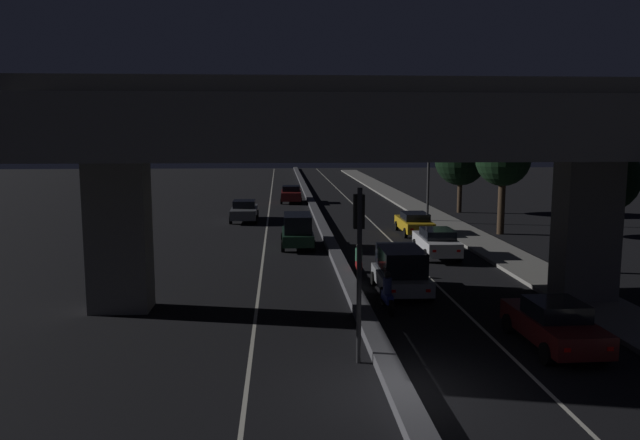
# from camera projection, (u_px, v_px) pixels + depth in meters

# --- Properties ---
(ground_plane) EXTENTS (200.00, 200.00, 0.00)m
(ground_plane) POSITION_uv_depth(u_px,v_px,m) (398.00, 394.00, 15.59)
(ground_plane) COLOR black
(lane_line_left_inner) EXTENTS (0.12, 126.00, 0.00)m
(lane_line_left_inner) POSITION_uv_depth(u_px,v_px,m) (268.00, 214.00, 49.93)
(lane_line_left_inner) COLOR beige
(lane_line_left_inner) RESTS_ON ground_plane
(lane_line_right_inner) EXTENTS (0.12, 126.00, 0.00)m
(lane_line_right_inner) POSITION_uv_depth(u_px,v_px,m) (363.00, 213.00, 50.42)
(lane_line_right_inner) COLOR beige
(lane_line_right_inner) RESTS_ON ground_plane
(median_divider) EXTENTS (0.64, 126.00, 0.32)m
(median_divider) POSITION_uv_depth(u_px,v_px,m) (316.00, 212.00, 50.15)
(median_divider) COLOR #4C4C51
(median_divider) RESTS_ON ground_plane
(sidewalk_right) EXTENTS (2.61, 126.00, 0.17)m
(sidewalk_right) POSITION_uv_depth(u_px,v_px,m) (448.00, 224.00, 43.82)
(sidewalk_right) COLOR gray
(sidewalk_right) RESTS_ON ground_plane
(elevated_overpass) EXTENTS (25.03, 10.21, 8.52)m
(elevated_overpass) POSITION_uv_depth(u_px,v_px,m) (359.00, 135.00, 22.73)
(elevated_overpass) COLOR slate
(elevated_overpass) RESTS_ON ground_plane
(traffic_light_left_of_median) EXTENTS (0.30, 0.49, 4.99)m
(traffic_light_left_of_median) POSITION_uv_depth(u_px,v_px,m) (359.00, 244.00, 17.34)
(traffic_light_left_of_median) COLOR black
(traffic_light_left_of_median) RESTS_ON ground_plane
(street_lamp) EXTENTS (2.02, 0.32, 7.31)m
(street_lamp) POSITION_uv_depth(u_px,v_px,m) (425.00, 163.00, 44.66)
(street_lamp) COLOR #2D2D30
(street_lamp) RESTS_ON ground_plane
(car_dark_red_lead) EXTENTS (1.94, 4.29, 1.48)m
(car_dark_red_lead) POSITION_uv_depth(u_px,v_px,m) (554.00, 324.00, 18.89)
(car_dark_red_lead) COLOR #591414
(car_dark_red_lead) RESTS_ON ground_plane
(car_silver_second) EXTENTS (2.08, 4.07, 1.83)m
(car_silver_second) POSITION_uv_depth(u_px,v_px,m) (401.00, 270.00, 25.37)
(car_silver_second) COLOR gray
(car_silver_second) RESTS_ON ground_plane
(car_white_third) EXTENTS (1.97, 4.56, 1.50)m
(car_white_third) POSITION_uv_depth(u_px,v_px,m) (437.00, 242.00, 32.73)
(car_white_third) COLOR silver
(car_white_third) RESTS_ON ground_plane
(car_taxi_yellow_fourth) EXTENTS (1.93, 4.62, 1.41)m
(car_taxi_yellow_fourth) POSITION_uv_depth(u_px,v_px,m) (414.00, 223.00, 40.05)
(car_taxi_yellow_fourth) COLOR gold
(car_taxi_yellow_fourth) RESTS_ON ground_plane
(car_dark_green_lead_oncoming) EXTENTS (1.88, 4.12, 1.92)m
(car_dark_green_lead_oncoming) POSITION_uv_depth(u_px,v_px,m) (297.00, 230.00, 35.32)
(car_dark_green_lead_oncoming) COLOR black
(car_dark_green_lead_oncoming) RESTS_ON ground_plane
(car_grey_second_oncoming) EXTENTS (1.99, 4.72, 1.52)m
(car_grey_second_oncoming) POSITION_uv_depth(u_px,v_px,m) (244.00, 211.00, 46.04)
(car_grey_second_oncoming) COLOR #515459
(car_grey_second_oncoming) RESTS_ON ground_plane
(car_dark_red_third_oncoming) EXTENTS (2.04, 4.02, 1.57)m
(car_dark_red_third_oncoming) POSITION_uv_depth(u_px,v_px,m) (291.00, 194.00, 58.10)
(car_dark_red_third_oncoming) COLOR #591414
(car_dark_red_third_oncoming) RESTS_ON ground_plane
(motorcycle_blue_filtering_near) EXTENTS (0.34, 1.96, 1.48)m
(motorcycle_blue_filtering_near) POSITION_uv_depth(u_px,v_px,m) (387.00, 294.00, 22.78)
(motorcycle_blue_filtering_near) COLOR black
(motorcycle_blue_filtering_near) RESTS_ON ground_plane
(motorcycle_red_filtering_mid) EXTENTS (0.34, 1.96, 1.51)m
(motorcycle_red_filtering_mid) POSITION_uv_depth(u_px,v_px,m) (359.00, 262.00, 28.46)
(motorcycle_red_filtering_mid) COLOR black
(motorcycle_red_filtering_mid) RESTS_ON ground_plane
(pedestrian_on_sidewalk) EXTENTS (0.36, 0.36, 1.78)m
(pedestrian_on_sidewalk) POSITION_uv_depth(u_px,v_px,m) (613.00, 277.00, 23.57)
(pedestrian_on_sidewalk) COLOR #2D261E
(pedestrian_on_sidewalk) RESTS_ON sidewalk_right
(roadside_tree_kerbside_near) EXTENTS (3.18, 3.18, 6.00)m
(roadside_tree_kerbside_near) POSITION_uv_depth(u_px,v_px,m) (604.00, 179.00, 28.54)
(roadside_tree_kerbside_near) COLOR #2D2116
(roadside_tree_kerbside_near) RESTS_ON ground_plane
(roadside_tree_kerbside_mid) EXTENTS (3.48, 3.48, 6.58)m
(roadside_tree_kerbside_mid) POSITION_uv_depth(u_px,v_px,m) (503.00, 160.00, 39.53)
(roadside_tree_kerbside_mid) COLOR #38281C
(roadside_tree_kerbside_mid) RESTS_ON ground_plane
(roadside_tree_kerbside_far) EXTENTS (4.17, 4.17, 6.40)m
(roadside_tree_kerbside_far) POSITION_uv_depth(u_px,v_px,m) (461.00, 160.00, 50.41)
(roadside_tree_kerbside_far) COLOR #38281C
(roadside_tree_kerbside_far) RESTS_ON ground_plane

